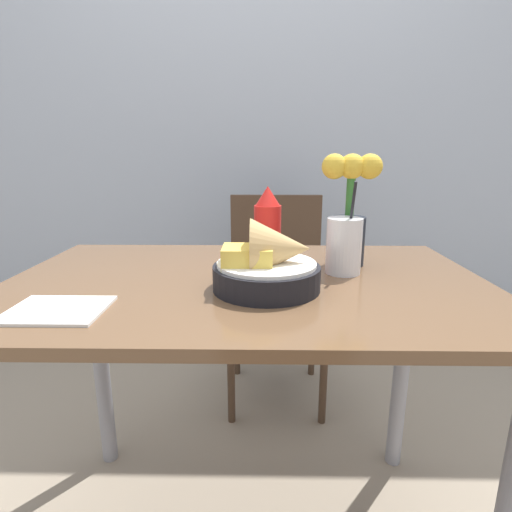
{
  "coord_description": "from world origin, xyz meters",
  "views": [
    {
      "loc": [
        0.04,
        -0.89,
        1.04
      ],
      "look_at": [
        0.02,
        -0.02,
        0.82
      ],
      "focal_mm": 28.0,
      "sensor_mm": 36.0,
      "label": 1
    }
  ],
  "objects_px": {
    "food_basket": "(270,265)",
    "flower_vase": "(350,208)",
    "ketchup_bottle": "(268,227)",
    "chair_far_window": "(276,279)",
    "drink_cup": "(344,248)"
  },
  "relations": [
    {
      "from": "food_basket",
      "to": "ketchup_bottle",
      "type": "distance_m",
      "value": 0.21
    },
    {
      "from": "chair_far_window",
      "to": "ketchup_bottle",
      "type": "xyz_separation_m",
      "value": [
        -0.05,
        -0.65,
        0.35
      ]
    },
    {
      "from": "food_basket",
      "to": "ketchup_bottle",
      "type": "height_order",
      "value": "ketchup_bottle"
    },
    {
      "from": "ketchup_bottle",
      "to": "food_basket",
      "type": "bearing_deg",
      "value": -89.0
    },
    {
      "from": "drink_cup",
      "to": "flower_vase",
      "type": "xyz_separation_m",
      "value": [
        0.03,
        0.08,
        0.08
      ]
    },
    {
      "from": "drink_cup",
      "to": "flower_vase",
      "type": "height_order",
      "value": "flower_vase"
    },
    {
      "from": "chair_far_window",
      "to": "flower_vase",
      "type": "height_order",
      "value": "flower_vase"
    },
    {
      "from": "chair_far_window",
      "to": "flower_vase",
      "type": "relative_size",
      "value": 3.05
    },
    {
      "from": "flower_vase",
      "to": "chair_far_window",
      "type": "bearing_deg",
      "value": 104.05
    },
    {
      "from": "food_basket",
      "to": "drink_cup",
      "type": "xyz_separation_m",
      "value": [
        0.18,
        0.12,
        0.01
      ]
    },
    {
      "from": "food_basket",
      "to": "ketchup_bottle",
      "type": "xyz_separation_m",
      "value": [
        -0.0,
        0.2,
        0.04
      ]
    },
    {
      "from": "drink_cup",
      "to": "ketchup_bottle",
      "type": "bearing_deg",
      "value": 156.64
    },
    {
      "from": "food_basket",
      "to": "flower_vase",
      "type": "distance_m",
      "value": 0.3
    },
    {
      "from": "drink_cup",
      "to": "chair_far_window",
      "type": "bearing_deg",
      "value": 100.65
    },
    {
      "from": "food_basket",
      "to": "drink_cup",
      "type": "distance_m",
      "value": 0.22
    }
  ]
}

